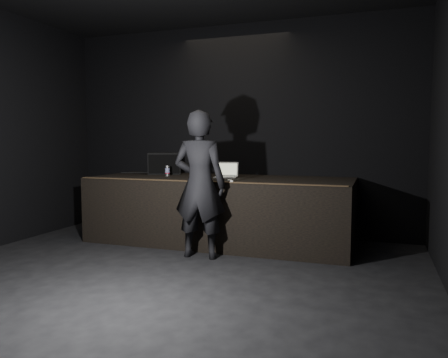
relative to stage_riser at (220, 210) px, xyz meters
name	(u,v)px	position (x,y,z in m)	size (l,w,h in m)	color
ground	(125,302)	(0.00, -2.73, -0.50)	(7.00, 7.00, 0.00)	black
room_walls	(120,92)	(0.00, -2.73, 1.52)	(6.10, 7.10, 3.52)	black
stage_riser	(220,210)	(0.00, 0.00, 0.00)	(4.00, 1.50, 1.00)	black
riser_lip	(203,181)	(0.00, -0.71, 0.51)	(3.92, 0.10, 0.01)	brown
stage_monitor	(165,163)	(-1.15, 0.39, 0.68)	(0.65, 0.58, 0.36)	black
cable	(150,173)	(-1.48, 0.48, 0.51)	(0.02, 0.02, 1.00)	black
laptop	(226,173)	(0.08, 0.08, 0.56)	(0.38, 0.35, 0.23)	white
beer_can	(167,171)	(-0.90, -0.01, 0.59)	(0.07, 0.07, 0.17)	silver
plastic_cup	(231,174)	(0.13, 0.17, 0.54)	(0.07, 0.07, 0.09)	white
wii_remote	(230,181)	(0.38, -0.65, 0.51)	(0.04, 0.16, 0.03)	silver
person	(200,185)	(0.05, -0.95, 0.48)	(0.72, 0.47, 1.97)	black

